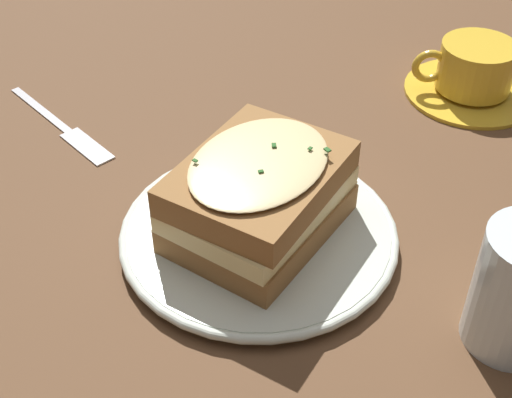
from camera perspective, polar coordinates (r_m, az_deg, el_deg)
ground_plane at (r=0.63m, az=0.22°, el=-3.42°), size 2.40×2.40×0.00m
dinner_plate at (r=0.63m, az=0.00°, el=-2.69°), size 0.24×0.24×0.02m
sandwich at (r=0.60m, az=-0.01°, el=0.26°), size 0.18×0.19×0.08m
teacup_with_saucer at (r=0.85m, az=17.00°, el=9.55°), size 0.15×0.15×0.06m
fork at (r=0.79m, az=-14.76°, el=5.26°), size 0.13×0.16×0.00m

